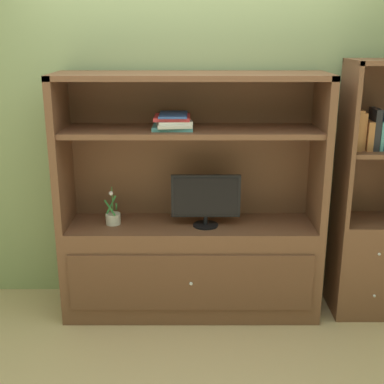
{
  "coord_description": "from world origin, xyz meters",
  "views": [
    {
      "loc": [
        0.01,
        -3.0,
        1.97
      ],
      "look_at": [
        0.0,
        0.35,
        0.93
      ],
      "focal_mm": 48.07,
      "sensor_mm": 36.0,
      "label": 1
    }
  ],
  "objects_px": {
    "magazine_stack": "(174,122)",
    "bookshelf_tall": "(371,234)",
    "media_console": "(192,242)",
    "tv_monitor": "(207,199)",
    "potted_plant": "(114,218)",
    "upright_book_row": "(371,131)"
  },
  "relations": [
    {
      "from": "magazine_stack",
      "to": "upright_book_row",
      "type": "distance_m",
      "value": 1.32
    },
    {
      "from": "tv_monitor",
      "to": "magazine_stack",
      "type": "distance_m",
      "value": 0.57
    },
    {
      "from": "tv_monitor",
      "to": "magazine_stack",
      "type": "height_order",
      "value": "magazine_stack"
    },
    {
      "from": "media_console",
      "to": "magazine_stack",
      "type": "relative_size",
      "value": 5.72
    },
    {
      "from": "tv_monitor",
      "to": "upright_book_row",
      "type": "height_order",
      "value": "upright_book_row"
    },
    {
      "from": "potted_plant",
      "to": "magazine_stack",
      "type": "xyz_separation_m",
      "value": [
        0.43,
        0.01,
        0.68
      ]
    },
    {
      "from": "potted_plant",
      "to": "upright_book_row",
      "type": "height_order",
      "value": "upright_book_row"
    },
    {
      "from": "magazine_stack",
      "to": "upright_book_row",
      "type": "height_order",
      "value": "upright_book_row"
    },
    {
      "from": "tv_monitor",
      "to": "bookshelf_tall",
      "type": "height_order",
      "value": "bookshelf_tall"
    },
    {
      "from": "media_console",
      "to": "bookshelf_tall",
      "type": "xyz_separation_m",
      "value": [
        1.28,
        0.0,
        0.06
      ]
    },
    {
      "from": "media_console",
      "to": "magazine_stack",
      "type": "xyz_separation_m",
      "value": [
        -0.12,
        -0.0,
        0.87
      ]
    },
    {
      "from": "magazine_stack",
      "to": "bookshelf_tall",
      "type": "bearing_deg",
      "value": 0.25
    },
    {
      "from": "tv_monitor",
      "to": "potted_plant",
      "type": "distance_m",
      "value": 0.67
    },
    {
      "from": "media_console",
      "to": "upright_book_row",
      "type": "relative_size",
      "value": 6.55
    },
    {
      "from": "potted_plant",
      "to": "bookshelf_tall",
      "type": "height_order",
      "value": "bookshelf_tall"
    },
    {
      "from": "media_console",
      "to": "upright_book_row",
      "type": "height_order",
      "value": "media_console"
    },
    {
      "from": "media_console",
      "to": "potted_plant",
      "type": "relative_size",
      "value": 6.62
    },
    {
      "from": "media_console",
      "to": "upright_book_row",
      "type": "distance_m",
      "value": 1.44
    },
    {
      "from": "bookshelf_tall",
      "to": "upright_book_row",
      "type": "bearing_deg",
      "value": -173.82
    },
    {
      "from": "tv_monitor",
      "to": "potted_plant",
      "type": "relative_size",
      "value": 1.74
    },
    {
      "from": "media_console",
      "to": "upright_book_row",
      "type": "xyz_separation_m",
      "value": [
        1.2,
        -0.01,
        0.8
      ]
    },
    {
      "from": "potted_plant",
      "to": "media_console",
      "type": "bearing_deg",
      "value": 1.39
    }
  ]
}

